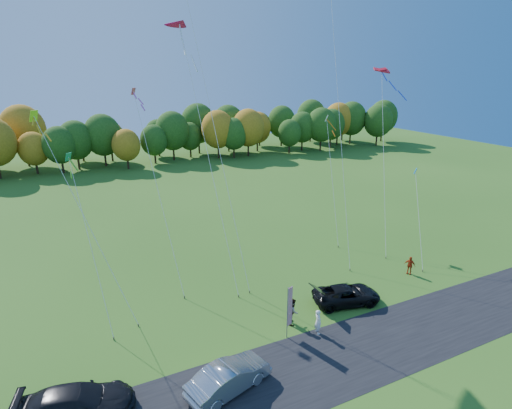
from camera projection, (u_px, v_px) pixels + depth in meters
name	position (u px, v px, depth m)	size (l,w,h in m)	color
ground	(293.00, 326.00, 27.50)	(160.00, 160.00, 0.00)	#2D5A18
asphalt_strip	(327.00, 362.00, 24.08)	(90.00, 6.00, 0.01)	black
tree_line	(143.00, 165.00, 74.57)	(116.00, 12.00, 10.00)	#1E4711
black_suv	(347.00, 295.00, 29.98)	(2.33, 5.06, 1.41)	black
silver_sedan	(229.00, 377.00, 21.73)	(1.72, 4.92, 1.62)	#A7A8AC
dark_truck_a	(76.00, 403.00, 20.02)	(2.30, 5.67, 1.65)	black
person_tailgate_a	(318.00, 322.00, 26.47)	(0.64, 0.42, 1.75)	white
person_tailgate_b	(293.00, 311.00, 27.49)	(0.92, 0.71, 1.89)	gray
person_east	(410.00, 265.00, 34.30)	(0.94, 0.39, 1.61)	red
feather_flag	(289.00, 306.00, 25.70)	(0.47, 0.23, 3.72)	#999999
kite_delta_blue	(206.00, 88.00, 30.63)	(4.15, 11.52, 31.31)	#4C3F33
kite_parafoil_orange	(339.00, 105.00, 36.55)	(6.09, 12.41, 27.79)	#4C3F33
kite_delta_red	(206.00, 146.00, 31.43)	(2.32, 10.14, 21.60)	#4C3F33
kite_parafoil_rainbow	(384.00, 159.00, 38.90)	(6.15, 8.44, 17.36)	#4C3F33
kite_diamond_yellow	(88.00, 223.00, 26.41)	(5.05, 5.67, 14.67)	#4C3F33
kite_diamond_green	(90.00, 243.00, 26.80)	(1.59, 6.95, 11.62)	#4C3F33
kite_diamond_white	(332.00, 179.00, 40.90)	(2.80, 6.87, 12.60)	#4C3F33
kite_diamond_pink	(158.00, 189.00, 31.81)	(1.56, 9.01, 15.65)	#4C3F33
kite_diamond_blue_low	(419.00, 219.00, 36.08)	(3.07, 5.05, 8.35)	#4C3F33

